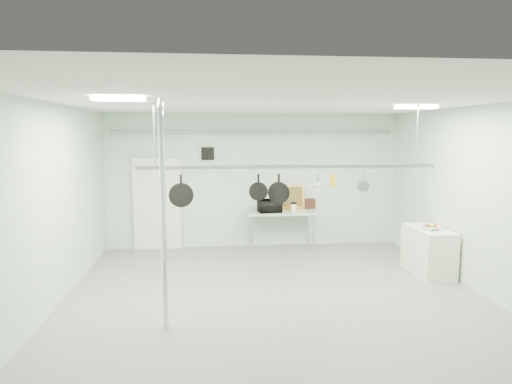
{
  "coord_description": "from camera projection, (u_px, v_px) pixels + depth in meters",
  "views": [
    {
      "loc": [
        -1.06,
        -6.85,
        2.72
      ],
      "look_at": [
        -0.26,
        1.0,
        1.71
      ],
      "focal_mm": 32.0,
      "sensor_mm": 36.0,
      "label": 1
    }
  ],
  "objects": [
    {
      "name": "floor",
      "position": [
        279.0,
        307.0,
        7.21
      ],
      "size": [
        8.0,
        8.0,
        0.0
      ],
      "primitive_type": "plane",
      "color": "gray",
      "rests_on": "ground"
    },
    {
      "name": "ceiling",
      "position": [
        280.0,
        102.0,
        6.8
      ],
      "size": [
        7.0,
        8.0,
        0.02
      ],
      "primitive_type": "cube",
      "color": "silver",
      "rests_on": "back_wall"
    },
    {
      "name": "back_wall",
      "position": [
        254.0,
        180.0,
        10.94
      ],
      "size": [
        7.0,
        0.02,
        3.2
      ],
      "primitive_type": "cube",
      "color": "#A9CBBD",
      "rests_on": "floor"
    },
    {
      "name": "right_wall",
      "position": [
        493.0,
        203.0,
        7.36
      ],
      "size": [
        0.02,
        8.0,
        3.2
      ],
      "primitive_type": "cube",
      "color": "#A9CBBD",
      "rests_on": "floor"
    },
    {
      "name": "door",
      "position": [
        157.0,
        205.0,
        10.73
      ],
      "size": [
        1.1,
        0.1,
        2.2
      ],
      "primitive_type": "cube",
      "color": "silver",
      "rests_on": "floor"
    },
    {
      "name": "wall_vent",
      "position": [
        208.0,
        154.0,
        10.73
      ],
      "size": [
        0.3,
        0.04,
        0.3
      ],
      "primitive_type": "cube",
      "color": "black",
      "rests_on": "back_wall"
    },
    {
      "name": "conduit_pipe",
      "position": [
        254.0,
        132.0,
        10.71
      ],
      "size": [
        6.6,
        0.07,
        0.07
      ],
      "primitive_type": "cylinder",
      "rotation": [
        0.0,
        1.57,
        0.0
      ],
      "color": "gray",
      "rests_on": "back_wall"
    },
    {
      "name": "chrome_pole",
      "position": [
        163.0,
        216.0,
        6.24
      ],
      "size": [
        0.08,
        0.08,
        3.2
      ],
      "primitive_type": "cylinder",
      "color": "silver",
      "rests_on": "floor"
    },
    {
      "name": "prep_table",
      "position": [
        281.0,
        214.0,
        10.72
      ],
      "size": [
        1.6,
        0.7,
        0.91
      ],
      "color": "#9EBAA8",
      "rests_on": "floor"
    },
    {
      "name": "side_cabinet",
      "position": [
        428.0,
        251.0,
        8.85
      ],
      "size": [
        0.6,
        1.2,
        0.9
      ],
      "primitive_type": "cube",
      "color": "silver",
      "rests_on": "floor"
    },
    {
      "name": "pot_rack",
      "position": [
        289.0,
        165.0,
        7.24
      ],
      "size": [
        4.8,
        0.06,
        1.0
      ],
      "color": "#B7B7BC",
      "rests_on": "ceiling"
    },
    {
      "name": "light_panel_left",
      "position": [
        119.0,
        99.0,
        5.79
      ],
      "size": [
        0.65,
        0.3,
        0.05
      ],
      "primitive_type": "cube",
      "color": "white",
      "rests_on": "ceiling"
    },
    {
      "name": "light_panel_right",
      "position": [
        416.0,
        107.0,
        7.64
      ],
      "size": [
        0.65,
        0.3,
        0.05
      ],
      "primitive_type": "cube",
      "color": "white",
      "rests_on": "ceiling"
    },
    {
      "name": "microwave",
      "position": [
        270.0,
        206.0,
        10.58
      ],
      "size": [
        0.57,
        0.42,
        0.29
      ],
      "primitive_type": "imported",
      "rotation": [
        0.0,
        0.0,
        3.27
      ],
      "color": "black",
      "rests_on": "prep_table"
    },
    {
      "name": "coffee_canister",
      "position": [
        294.0,
        208.0,
        10.64
      ],
      "size": [
        0.15,
        0.15,
        0.19
      ],
      "primitive_type": "cylinder",
      "rotation": [
        0.0,
        0.0,
        0.18
      ],
      "color": "white",
      "rests_on": "prep_table"
    },
    {
      "name": "painting_large",
      "position": [
        288.0,
        197.0,
        10.99
      ],
      "size": [
        0.78,
        0.14,
        0.58
      ],
      "primitive_type": "cube",
      "rotation": [
        -0.14,
        0.0,
        -0.01
      ],
      "color": "gold",
      "rests_on": "prep_table"
    },
    {
      "name": "painting_small",
      "position": [
        309.0,
        204.0,
        11.06
      ],
      "size": [
        0.3,
        0.08,
        0.25
      ],
      "primitive_type": "cube",
      "rotation": [
        -0.17,
        0.0,
        -0.0
      ],
      "color": "#331912",
      "rests_on": "prep_table"
    },
    {
      "name": "fruit_bowl",
      "position": [
        430.0,
        228.0,
        8.67
      ],
      "size": [
        0.43,
        0.43,
        0.08
      ],
      "primitive_type": "imported",
      "rotation": [
        0.0,
        0.0,
        0.38
      ],
      "color": "silver",
      "rests_on": "side_cabinet"
    },
    {
      "name": "skillet_left",
      "position": [
        181.0,
        191.0,
        7.12
      ],
      "size": [
        0.39,
        0.1,
        0.5
      ],
      "primitive_type": null,
      "rotation": [
        0.0,
        0.0,
        0.12
      ],
      "color": "black",
      "rests_on": "pot_rack"
    },
    {
      "name": "skillet_mid",
      "position": [
        258.0,
        187.0,
        7.24
      ],
      "size": [
        0.3,
        0.09,
        0.4
      ],
      "primitive_type": null,
      "rotation": [
        0.0,
        0.0,
        -0.12
      ],
      "color": "black",
      "rests_on": "pot_rack"
    },
    {
      "name": "skillet_right",
      "position": [
        279.0,
        189.0,
        7.27
      ],
      "size": [
        0.35,
        0.17,
        0.47
      ],
      "primitive_type": null,
      "rotation": [
        0.0,
        0.0,
        -0.34
      ],
      "color": "black",
      "rests_on": "pot_rack"
    },
    {
      "name": "whisk",
      "position": [
        318.0,
        183.0,
        7.33
      ],
      "size": [
        0.19,
        0.19,
        0.31
      ],
      "primitive_type": null,
      "rotation": [
        0.0,
        0.0,
        0.34
      ],
      "color": "#B6B6BB",
      "rests_on": "pot_rack"
    },
    {
      "name": "grater",
      "position": [
        332.0,
        181.0,
        7.35
      ],
      "size": [
        0.1,
        0.05,
        0.23
      ],
      "primitive_type": null,
      "rotation": [
        0.0,
        0.0,
        -0.37
      ],
      "color": "gold",
      "rests_on": "pot_rack"
    },
    {
      "name": "saucepan",
      "position": [
        363.0,
        183.0,
        7.41
      ],
      "size": [
        0.21,
        0.17,
        0.32
      ],
      "primitive_type": null,
      "rotation": [
        0.0,
        0.0,
        0.39
      ],
      "color": "#ADADB1",
      "rests_on": "pot_rack"
    },
    {
      "name": "fruit_cluster",
      "position": [
        431.0,
        226.0,
        8.67
      ],
      "size": [
        0.24,
        0.24,
        0.09
      ],
      "primitive_type": null,
      "color": "#B52A10",
      "rests_on": "fruit_bowl"
    }
  ]
}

